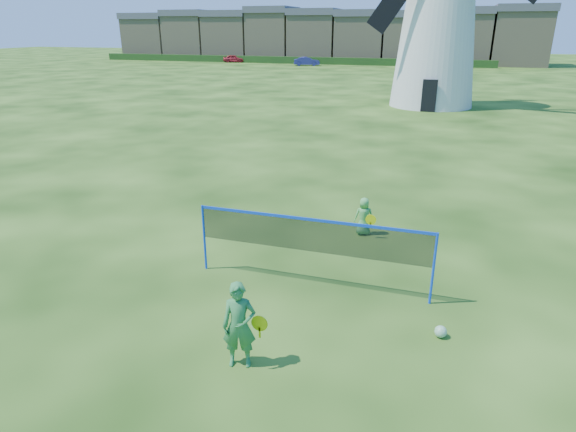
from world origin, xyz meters
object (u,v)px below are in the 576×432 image
Objects in this scene: car_right at (307,61)px; player_boy at (364,216)px; play_ball at (441,332)px; badminton_net at (311,236)px; player_girl at (239,325)px; windmill at (439,15)px; car_left at (234,59)px.

player_boy is at bearing -176.06° from car_right.
car_right is at bearing 107.91° from play_ball.
player_girl is at bearing -97.45° from badminton_net.
player_girl is 0.41× the size of car_right.
windmill is at bearing -110.22° from player_boy.
badminton_net is at bearing 65.59° from player_girl.
car_right is at bearing 105.90° from badminton_net.
badminton_net is (-1.17, -27.50, -4.80)m from windmill.
player_boy is at bearing -164.39° from car_left.
player_boy is at bearing 63.74° from player_girl.
player_boy is (0.99, 6.06, -0.24)m from player_girl.
windmill is at bearing -151.04° from car_left.
play_ball is at bearing 97.72° from player_boy.
play_ball is at bearing -86.86° from windmill.
car_left is at bearing 61.45° from car_right.
car_right reaches higher than car_left.
windmill is at bearing 87.56° from badminton_net.
player_boy is 0.31× the size of car_left.
player_girl is 0.45× the size of car_left.
car_right is (-18.23, 58.75, 0.09)m from player_boy.
car_left reaches higher than player_boy.
badminton_net is at bearing 157.57° from play_ball.
windmill is at bearing 70.11° from player_girl.
player_boy reaches higher than play_ball.
car_left is at bearing -82.32° from player_boy.
badminton_net is 1.51× the size of car_left.
windmill reaches higher than player_girl.
badminton_net reaches higher than play_ball.
play_ball is at bearing 13.07° from player_girl.
car_left is (-31.16, 62.27, 0.06)m from player_boy.
car_right is at bearing 87.93° from player_girl.
player_girl is at bearing -92.92° from windmill.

